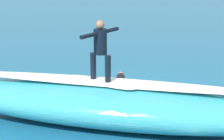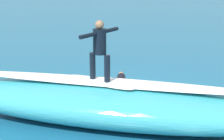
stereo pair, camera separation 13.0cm
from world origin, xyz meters
The scene contains 8 objects.
ground_plane centered at (0.00, 0.00, 0.00)m, with size 120.00×120.00×0.00m, color #196084.
wave_crest centered at (0.27, 2.28, 0.57)m, with size 9.65×2.30×1.14m, color teal.
wave_foam_lip centered at (0.27, 2.28, 1.18)m, with size 8.20×0.80×0.08m, color white.
surfboard_riding centered at (0.59, 2.28, 1.17)m, with size 2.16×0.54×0.06m, color silver.
surfer_riding centered at (0.59, 2.28, 2.13)m, with size 0.67×1.44×1.60m.
surfboard_paddling centered at (0.77, -1.04, 0.04)m, with size 2.43×0.48×0.07m, color #E0563D.
surfer_paddling centered at (0.74, -0.91, 0.20)m, with size 0.63×1.67×0.30m.
foam_patch_far centered at (3.68, 0.31, 0.08)m, with size 0.64×0.40×0.16m, color white.
Camera 2 is at (-2.36, 12.59, 4.50)m, focal length 68.41 mm.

